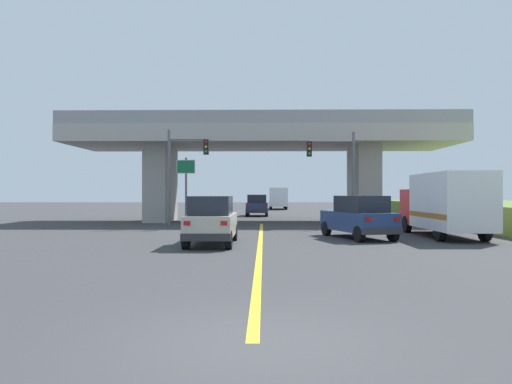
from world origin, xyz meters
TOP-DOWN VIEW (x-y plane):
  - ground at (0.00, 29.86)m, footprint 160.00×160.00m
  - overpass_bridge at (0.00, 29.86)m, footprint 28.54×8.24m
  - lane_divider_stripe at (0.00, 13.43)m, footprint 0.20×26.87m
  - suv_lead at (-2.00, 13.07)m, footprint 1.89×4.56m
  - suv_crossing at (4.64, 16.02)m, footprint 3.12×5.01m
  - box_truck at (8.97, 16.73)m, footprint 2.33×7.21m
  - sedan_oncoming at (-0.50, 38.80)m, footprint 2.05×4.59m
  - traffic_signal_nearside at (4.88, 23.74)m, footprint 3.06×0.36m
  - traffic_signal_farside at (-5.05, 23.43)m, footprint 2.60×0.36m
  - highway_sign at (-5.23, 26.33)m, footprint 1.28×0.17m
  - semi_truck_distant at (2.08, 58.51)m, footprint 2.33×7.49m

SIDE VIEW (x-z plane):
  - ground at x=0.00m, z-range 0.00..0.00m
  - lane_divider_stripe at x=0.00m, z-range 0.00..0.01m
  - suv_lead at x=-2.00m, z-range 0.00..2.02m
  - suv_crossing at x=4.64m, z-range 0.00..2.02m
  - sedan_oncoming at x=-0.50m, z-range 0.00..2.02m
  - semi_truck_distant at x=2.08m, z-range 0.10..2.99m
  - box_truck at x=8.97m, z-range 0.08..3.18m
  - highway_sign at x=-5.23m, z-range 0.99..5.61m
  - traffic_signal_nearside at x=4.88m, z-range 0.84..6.87m
  - traffic_signal_farside at x=-5.05m, z-range 0.81..6.98m
  - overpass_bridge at x=0.00m, z-range 1.59..9.41m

